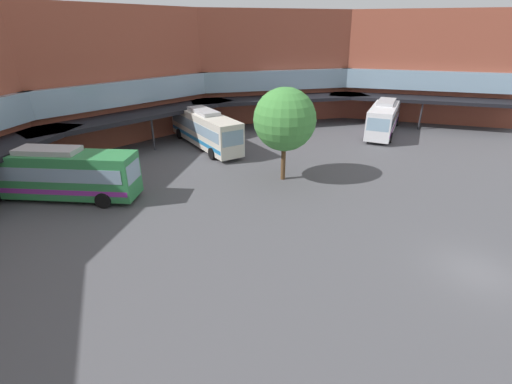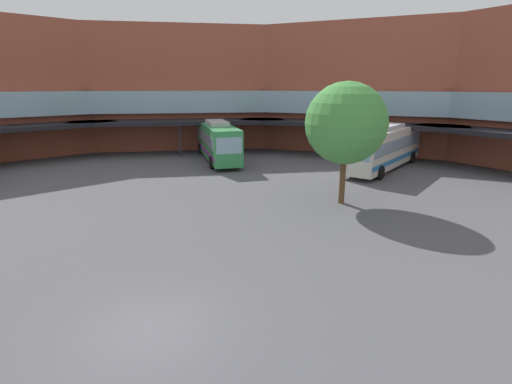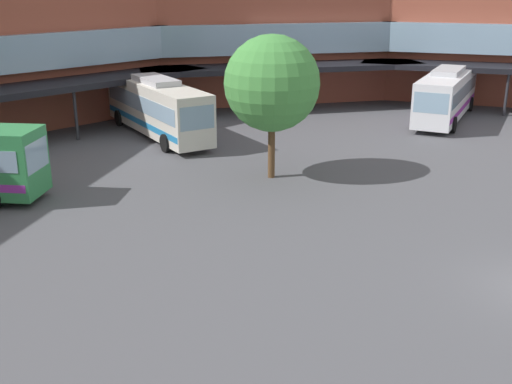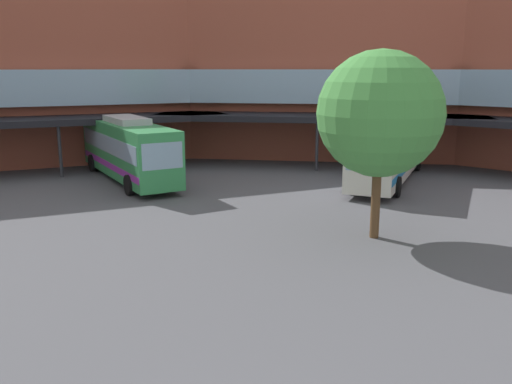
{
  "view_description": "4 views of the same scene",
  "coord_description": "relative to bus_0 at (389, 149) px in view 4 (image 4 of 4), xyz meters",
  "views": [
    {
      "loc": [
        -18.38,
        3.24,
        11.27
      ],
      "look_at": [
        -2.31,
        11.44,
        3.03
      ],
      "focal_mm": 25.28,
      "sensor_mm": 36.0,
      "label": 1
    },
    {
      "loc": [
        4.39,
        -9.43,
        7.04
      ],
      "look_at": [
        1.95,
        10.37,
        1.45
      ],
      "focal_mm": 26.71,
      "sensor_mm": 36.0,
      "label": 2
    },
    {
      "loc": [
        -20.97,
        -0.47,
        9.87
      ],
      "look_at": [
        -0.78,
        10.44,
        2.01
      ],
      "focal_mm": 43.95,
      "sensor_mm": 36.0,
      "label": 3
    },
    {
      "loc": [
        -0.55,
        -6.54,
        6.6
      ],
      "look_at": [
        2.26,
        14.64,
        1.77
      ],
      "focal_mm": 38.62,
      "sensor_mm": 36.0,
      "label": 4
    }
  ],
  "objects": [
    {
      "name": "plaza_tree",
      "position": [
        -4.6,
        -10.73,
        2.95
      ],
      "size": [
        4.82,
        4.82,
        7.31
      ],
      "color": "brown",
      "rests_on": "ground"
    },
    {
      "name": "bus_2",
      "position": [
        -15.31,
        2.29,
        -0.02
      ],
      "size": [
        6.71,
        11.82,
        3.8
      ],
      "rotation": [
        0.0,
        0.0,
        5.1
      ],
      "color": "#338C4C",
      "rests_on": "ground"
    },
    {
      "name": "station_building",
      "position": [
        -11.48,
        -2.81,
        4.48
      ],
      "size": [
        80.64,
        46.24,
        13.33
      ],
      "color": "#9E4C38",
      "rests_on": "ground"
    },
    {
      "name": "bus_0",
      "position": [
        0.0,
        0.0,
        0.0
      ],
      "size": [
        8.28,
        11.66,
        3.84
      ],
      "rotation": [
        0.0,
        0.0,
        4.18
      ],
      "color": "silver",
      "rests_on": "ground"
    }
  ]
}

